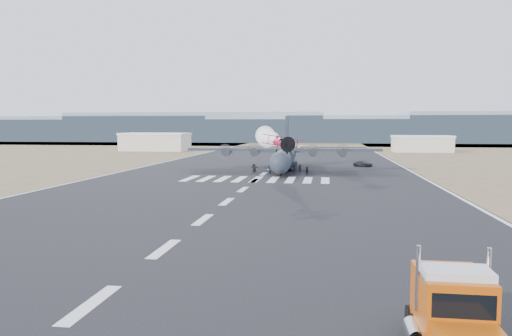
% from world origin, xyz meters
% --- Properties ---
extents(ground, '(500.00, 500.00, 0.00)m').
position_xyz_m(ground, '(0.00, 0.00, 0.00)').
color(ground, black).
rests_on(ground, ground).
extents(scrub_far, '(500.00, 80.00, 0.00)m').
position_xyz_m(scrub_far, '(0.00, 230.00, 0.00)').
color(scrub_far, brown).
rests_on(scrub_far, ground).
extents(runway_markings, '(60.00, 260.00, 0.01)m').
position_xyz_m(runway_markings, '(0.00, 60.00, 0.01)').
color(runway_markings, silver).
rests_on(runway_markings, ground).
extents(ridge_seg_a, '(150.00, 50.00, 13.00)m').
position_xyz_m(ridge_seg_a, '(-195.00, 260.00, 6.50)').
color(ridge_seg_a, gray).
rests_on(ridge_seg_a, ground).
extents(ridge_seg_b, '(150.00, 50.00, 15.00)m').
position_xyz_m(ridge_seg_b, '(-130.00, 260.00, 7.50)').
color(ridge_seg_b, gray).
rests_on(ridge_seg_b, ground).
extents(ridge_seg_c, '(150.00, 50.00, 17.00)m').
position_xyz_m(ridge_seg_c, '(-65.00, 260.00, 8.50)').
color(ridge_seg_c, gray).
rests_on(ridge_seg_c, ground).
extents(ridge_seg_d, '(150.00, 50.00, 13.00)m').
position_xyz_m(ridge_seg_d, '(0.00, 260.00, 6.50)').
color(ridge_seg_d, gray).
rests_on(ridge_seg_d, ground).
extents(ridge_seg_e, '(150.00, 50.00, 15.00)m').
position_xyz_m(ridge_seg_e, '(65.00, 260.00, 7.50)').
color(ridge_seg_e, gray).
rests_on(ridge_seg_e, ground).
extents(hangar_left, '(24.50, 14.50, 6.70)m').
position_xyz_m(hangar_left, '(-52.00, 145.00, 3.41)').
color(hangar_left, beige).
rests_on(hangar_left, ground).
extents(hangar_right, '(20.50, 12.50, 5.90)m').
position_xyz_m(hangar_right, '(46.00, 150.00, 3.01)').
color(hangar_right, beige).
rests_on(hangar_right, ground).
extents(semi_truck, '(2.87, 8.41, 3.78)m').
position_xyz_m(semi_truck, '(17.35, -15.82, 1.86)').
color(semi_truck, black).
rests_on(semi_truck, ground).
extents(aerobatic_biplane, '(5.62, 5.20, 2.56)m').
position_xyz_m(aerobatic_biplane, '(6.39, 28.49, 7.18)').
color(aerobatic_biplane, '#B10B32').
extents(smoke_trail, '(6.70, 23.32, 3.53)m').
position_xyz_m(smoke_trail, '(2.18, 47.84, 7.34)').
color(smoke_trail, white).
extents(transport_aircraft, '(39.97, 32.93, 11.56)m').
position_xyz_m(transport_aircraft, '(3.26, 69.32, 2.98)').
color(transport_aircraft, '#222833').
rests_on(transport_aircraft, ground).
extents(support_vehicle, '(4.89, 3.77, 1.23)m').
position_xyz_m(support_vehicle, '(20.53, 80.91, 0.62)').
color(support_vehicle, black).
rests_on(support_vehicle, ground).
extents(crew_a, '(0.76, 0.77, 1.62)m').
position_xyz_m(crew_a, '(6.86, 64.25, 0.81)').
color(crew_a, black).
rests_on(crew_a, ground).
extents(crew_b, '(0.92, 0.83, 1.62)m').
position_xyz_m(crew_b, '(8.51, 59.24, 0.81)').
color(crew_b, black).
rests_on(crew_b, ground).
extents(crew_c, '(1.02, 1.32, 1.85)m').
position_xyz_m(crew_c, '(5.91, 60.42, 0.92)').
color(crew_c, black).
rests_on(crew_c, ground).
extents(crew_d, '(1.14, 0.83, 1.75)m').
position_xyz_m(crew_d, '(1.47, 64.93, 0.87)').
color(crew_d, black).
rests_on(crew_d, ground).
extents(crew_e, '(0.87, 0.59, 1.68)m').
position_xyz_m(crew_e, '(1.02, 61.30, 0.84)').
color(crew_e, black).
rests_on(crew_e, ground).
extents(crew_f, '(1.51, 0.58, 1.60)m').
position_xyz_m(crew_f, '(-2.42, 64.47, 0.80)').
color(crew_f, black).
rests_on(crew_f, ground).
extents(crew_g, '(0.68, 0.59, 1.63)m').
position_xyz_m(crew_g, '(-2.08, 62.02, 0.82)').
color(crew_g, black).
rests_on(crew_g, ground).
extents(crew_h, '(0.86, 0.93, 1.63)m').
position_xyz_m(crew_h, '(-2.48, 63.04, 0.81)').
color(crew_h, black).
rests_on(crew_h, ground).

